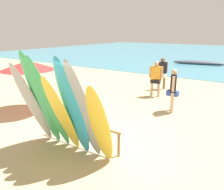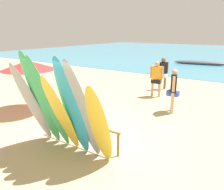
% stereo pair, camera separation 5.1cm
% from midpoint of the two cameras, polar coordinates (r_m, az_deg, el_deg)
% --- Properties ---
extents(ground, '(60.00, 60.00, 0.00)m').
position_cam_midpoint_polar(ground, '(19.02, 21.38, 5.50)').
color(ground, tan).
extents(surfboard_rack, '(2.51, 0.07, 0.68)m').
position_cam_midpoint_polar(surfboard_rack, '(6.40, -7.72, -8.06)').
color(surfboard_rack, brown).
rests_on(surfboard_rack, ground).
extents(surfboard_grey_0, '(0.57, 1.09, 2.40)m').
position_cam_midpoint_polar(surfboard_grey_0, '(6.41, -19.75, -2.30)').
color(surfboard_grey_0, '#999EA3').
rests_on(surfboard_grey_0, ground).
extents(surfboard_green_1, '(0.58, 1.12, 2.71)m').
position_cam_midpoint_polar(surfboard_green_1, '(6.07, -17.63, -1.60)').
color(surfboard_green_1, '#38B266').
rests_on(surfboard_green_1, ground).
extents(surfboard_green_2, '(0.59, 1.12, 2.62)m').
position_cam_midpoint_polar(surfboard_green_2, '(5.86, -15.66, -2.53)').
color(surfboard_green_2, '#38B266').
rests_on(surfboard_green_2, ground).
extents(surfboard_yellow_3, '(0.59, 1.04, 2.18)m').
position_cam_midpoint_polar(surfboard_yellow_3, '(5.71, -12.86, -5.14)').
color(surfboard_yellow_3, yellow).
rests_on(surfboard_yellow_3, ground).
extents(surfboard_teal_4, '(0.56, 0.97, 2.63)m').
position_cam_midpoint_polar(surfboard_teal_4, '(5.39, -10.13, -3.73)').
color(surfboard_teal_4, '#289EC6').
rests_on(surfboard_teal_4, ground).
extents(surfboard_grey_5, '(0.60, 1.04, 2.59)m').
position_cam_midpoint_polar(surfboard_grey_5, '(5.21, -7.44, -4.56)').
color(surfboard_grey_5, '#999EA3').
rests_on(surfboard_grey_5, ground).
extents(surfboard_yellow_6, '(0.56, 0.80, 2.07)m').
position_cam_midpoint_polar(surfboard_yellow_6, '(5.12, -3.36, -7.98)').
color(surfboard_yellow_6, yellow).
rests_on(surfboard_yellow_6, ground).
extents(beachgoer_strolling, '(0.64, 0.31, 1.72)m').
position_cam_midpoint_polar(beachgoer_strolling, '(11.03, 10.96, 4.64)').
color(beachgoer_strolling, tan).
rests_on(beachgoer_strolling, ground).
extents(beachgoer_by_water, '(0.45, 0.62, 1.72)m').
position_cam_midpoint_polar(beachgoer_by_water, '(9.01, 15.10, 1.82)').
color(beachgoer_by_water, tan).
rests_on(beachgoer_by_water, ground).
extents(beachgoer_photographing, '(0.45, 0.56, 1.74)m').
position_cam_midpoint_polar(beachgoer_photographing, '(12.48, 12.50, 5.89)').
color(beachgoer_photographing, brown).
rests_on(beachgoer_photographing, ground).
extents(beach_chair_red, '(0.77, 0.89, 0.79)m').
position_cam_midpoint_polar(beach_chair_red, '(8.90, -12.53, -1.99)').
color(beach_chair_red, '#B7B7BC').
rests_on(beach_chair_red, ground).
extents(beach_umbrella, '(2.08, 2.08, 2.02)m').
position_cam_midpoint_polar(beach_umbrella, '(9.30, -20.79, 7.07)').
color(beach_umbrella, silver).
rests_on(beach_umbrella, ground).
extents(distant_boat, '(4.90, 1.73, 0.39)m').
position_cam_midpoint_polar(distant_boat, '(23.21, 21.15, 7.68)').
color(distant_boat, '#4C515B').
rests_on(distant_boat, ground).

